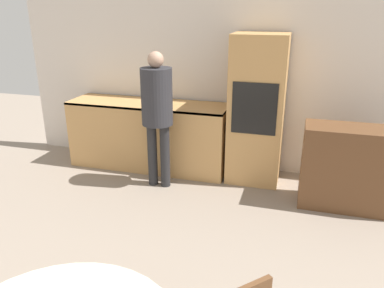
{
  "coord_description": "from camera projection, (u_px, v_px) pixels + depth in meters",
  "views": [
    {
      "loc": [
        0.68,
        0.28,
        2.08
      ],
      "look_at": [
        -0.06,
        2.82,
        1.11
      ],
      "focal_mm": 35.0,
      "sensor_mm": 36.0,
      "label": 1
    }
  ],
  "objects": [
    {
      "name": "wall_back",
      "position": [
        246.0,
        72.0,
        4.77
      ],
      "size": [
        6.27,
        0.05,
        2.6
      ],
      "color": "silver",
      "rests_on": "ground_plane"
    },
    {
      "name": "kitchen_counter",
      "position": [
        149.0,
        134.0,
        5.06
      ],
      "size": [
        2.13,
        0.6,
        0.9
      ],
      "color": "tan",
      "rests_on": "ground_plane"
    },
    {
      "name": "oven_unit",
      "position": [
        257.0,
        110.0,
        4.55
      ],
      "size": [
        0.64,
        0.59,
        1.8
      ],
      "color": "tan",
      "rests_on": "ground_plane"
    },
    {
      "name": "sideboard",
      "position": [
        353.0,
        168.0,
        4.01
      ],
      "size": [
        1.07,
        0.45,
        0.91
      ],
      "color": "brown",
      "rests_on": "ground_plane"
    },
    {
      "name": "person_standing",
      "position": [
        157.0,
        106.0,
        4.32
      ],
      "size": [
        0.36,
        0.36,
        1.63
      ],
      "color": "#262628",
      "rests_on": "ground_plane"
    }
  ]
}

